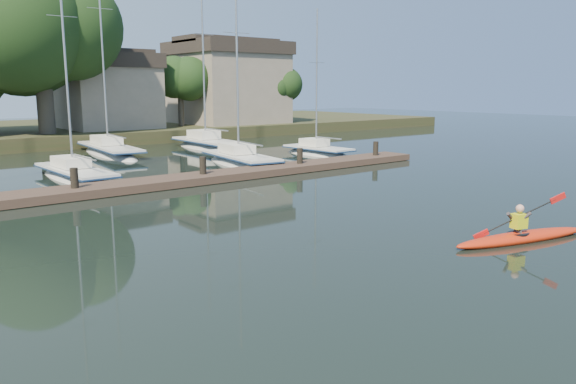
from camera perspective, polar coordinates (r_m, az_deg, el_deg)
ground at (r=14.41m, az=9.75°, el=-7.40°), size 160.00×160.00×0.00m
kayak at (r=17.70m, az=22.62°, el=-4.06°), size 4.85×1.85×1.55m
dock at (r=25.57m, az=-14.42°, el=0.77°), size 34.00×2.00×1.80m
sailboat_2 at (r=29.33m, az=-20.78°, el=0.91°), size 2.12×8.05×13.23m
sailboat_3 at (r=32.66m, az=-4.86°, el=2.43°), size 3.21×8.21×12.90m
sailboat_4 at (r=37.45m, az=3.04°, el=3.53°), size 2.09×6.25×10.52m
sailboat_6 at (r=39.40m, az=-17.64°, el=3.37°), size 2.96×10.27×16.11m
sailboat_7 at (r=41.73m, az=-8.19°, el=4.11°), size 2.62×8.84×14.12m
shore at (r=50.73m, az=-25.50°, el=8.22°), size 90.00×25.25×12.75m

